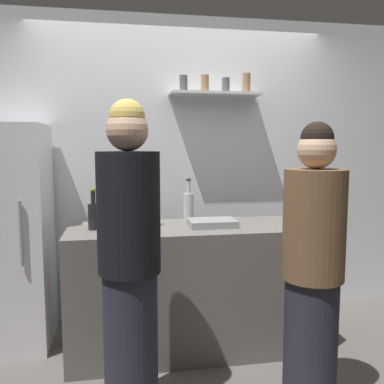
% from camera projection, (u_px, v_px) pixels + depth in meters
% --- Properties ---
extents(back_wall_assembly, '(4.80, 0.32, 2.60)m').
position_uv_depth(back_wall_assembly, '(179.00, 168.00, 3.71)').
color(back_wall_assembly, white).
rests_on(back_wall_assembly, ground).
extents(refrigerator, '(0.59, 0.65, 1.66)m').
position_uv_depth(refrigerator, '(8.00, 236.00, 3.13)').
color(refrigerator, white).
rests_on(refrigerator, ground).
extents(counter, '(1.78, 0.65, 0.92)m').
position_uv_depth(counter, '(192.00, 288.00, 3.09)').
color(counter, '#66605B').
rests_on(counter, ground).
extents(baking_pan, '(0.34, 0.24, 0.05)m').
position_uv_depth(baking_pan, '(212.00, 223.00, 3.03)').
color(baking_pan, gray).
rests_on(baking_pan, counter).
extents(utensil_holder, '(0.10, 0.10, 0.22)m').
position_uv_depth(utensil_holder, '(151.00, 216.00, 3.06)').
color(utensil_holder, '#B2B2B7').
rests_on(utensil_holder, counter).
extents(wine_bottle_dark_glass, '(0.08, 0.08, 0.29)m').
position_uv_depth(wine_bottle_dark_glass, '(94.00, 215.00, 2.91)').
color(wine_bottle_dark_glass, black).
rests_on(wine_bottle_dark_glass, counter).
extents(wine_bottle_amber_glass, '(0.07, 0.07, 0.35)m').
position_uv_depth(wine_bottle_amber_glass, '(113.00, 206.00, 3.17)').
color(wine_bottle_amber_glass, '#472814').
rests_on(wine_bottle_amber_glass, counter).
extents(wine_bottle_pale_glass, '(0.08, 0.08, 0.33)m').
position_uv_depth(wine_bottle_pale_glass, '(188.00, 206.00, 3.23)').
color(wine_bottle_pale_glass, '#B2BFB2').
rests_on(wine_bottle_pale_glass, counter).
extents(water_bottle_plastic, '(0.10, 0.10, 0.26)m').
position_uv_depth(water_bottle_plastic, '(110.00, 218.00, 2.72)').
color(water_bottle_plastic, silver).
rests_on(water_bottle_plastic, counter).
extents(person_blonde, '(0.34, 0.34, 1.75)m').
position_uv_depth(person_blonde, '(130.00, 263.00, 2.27)').
color(person_blonde, '#262633').
rests_on(person_blonde, ground).
extents(person_brown_jacket, '(0.34, 0.34, 1.64)m').
position_uv_depth(person_brown_jacket, '(313.00, 272.00, 2.33)').
color(person_brown_jacket, '#262633').
rests_on(person_brown_jacket, ground).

